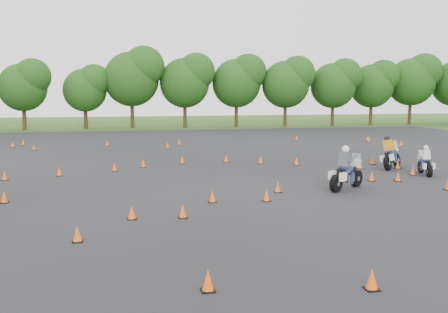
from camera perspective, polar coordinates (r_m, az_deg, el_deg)
name	(u,v)px	position (r m, az deg, el deg)	size (l,w,h in m)	color
ground	(244,199)	(20.00, 2.32, -4.86)	(140.00, 140.00, 0.00)	#2D5119
asphalt_pad	(216,175)	(25.76, -0.90, -2.08)	(62.00, 62.00, 0.00)	black
treeline	(174,90)	(54.16, -5.78, 7.52)	(86.67, 32.28, 9.98)	#1C4213
traffic_cones	(210,171)	(25.53, -1.59, -1.65)	(36.75, 32.97, 0.45)	#FB570A
rider_grey	(347,167)	(22.38, 13.87, -1.21)	(2.52, 0.77, 1.94)	#474A50
rider_yellow	(394,152)	(29.21, 18.85, 0.51)	(2.44, 0.75, 1.88)	#C58111
rider_white	(426,160)	(27.58, 22.04, -0.37)	(2.00, 0.61, 1.54)	silver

